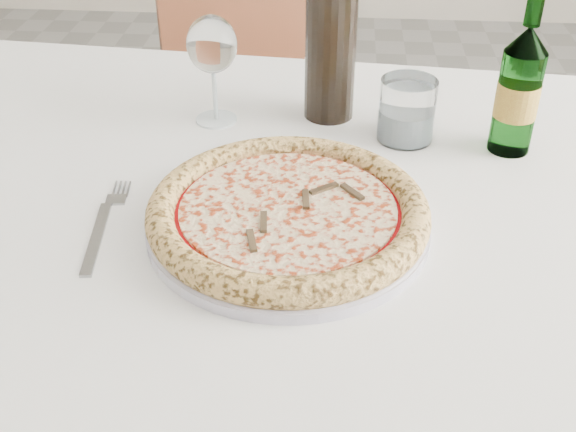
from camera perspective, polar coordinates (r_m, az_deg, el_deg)
name	(u,v)px	position (r m, az deg, el deg)	size (l,w,h in m)	color
dining_table	(294,237)	(1.01, 0.44, -1.67)	(1.59, 1.02, 0.76)	brown
chair_far	(268,96)	(1.76, -1.58, 9.48)	(0.60, 0.60, 0.93)	brown
plate	(288,224)	(0.88, 0.00, -0.60)	(0.34, 0.34, 0.02)	silver
pizza	(288,212)	(0.87, 0.00, 0.35)	(0.34, 0.34, 0.04)	#E1B26A
fork	(103,225)	(0.92, -14.42, -0.73)	(0.03, 0.21, 0.00)	gray
wine_glass	(212,47)	(1.10, -6.03, 13.13)	(0.08, 0.08, 0.17)	silver
tumbler	(406,114)	(1.08, 9.34, 7.95)	(0.08, 0.08, 0.09)	white
beer_bottle	(519,90)	(1.07, 17.77, 9.44)	(0.06, 0.06, 0.23)	#3E803F
wine_bottle	(331,32)	(1.11, 3.43, 14.28)	(0.08, 0.08, 0.32)	black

